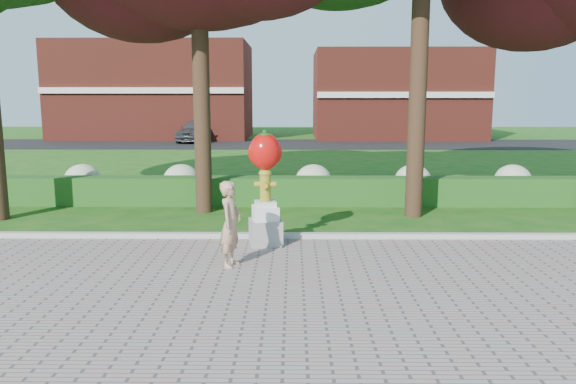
% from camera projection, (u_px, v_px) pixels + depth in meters
% --- Properties ---
extents(ground, '(100.00, 100.00, 0.00)m').
position_uv_depth(ground, '(269.00, 286.00, 9.15)').
color(ground, '#144B12').
rests_on(ground, ground).
extents(curb, '(40.00, 0.18, 0.15)m').
position_uv_depth(curb, '(275.00, 236.00, 12.09)').
color(curb, '#ADADA5').
rests_on(curb, ground).
extents(lawn_hedge, '(24.00, 0.70, 0.80)m').
position_uv_depth(lawn_hedge, '(280.00, 191.00, 15.98)').
color(lawn_hedge, '#144716').
rests_on(lawn_hedge, ground).
extents(hydrangea_row, '(20.10, 1.10, 0.99)m').
position_uv_depth(hydrangea_row, '(299.00, 181.00, 16.94)').
color(hydrangea_row, '#ACB489').
rests_on(hydrangea_row, ground).
extents(street, '(50.00, 8.00, 0.02)m').
position_uv_depth(street, '(288.00, 144.00, 36.75)').
color(street, black).
rests_on(street, ground).
extents(building_left, '(14.00, 8.00, 7.00)m').
position_uv_depth(building_left, '(156.00, 91.00, 42.18)').
color(building_left, maroon).
rests_on(building_left, ground).
extents(building_right, '(12.00, 8.00, 6.40)m').
position_uv_depth(building_right, '(395.00, 95.00, 42.06)').
color(building_right, maroon).
rests_on(building_right, ground).
extents(hydrant_sculpture, '(0.74, 0.74, 2.35)m').
position_uv_depth(hydrant_sculpture, '(265.00, 185.00, 11.40)').
color(hydrant_sculpture, gray).
rests_on(hydrant_sculpture, walkway).
extents(woman, '(0.50, 0.64, 1.55)m').
position_uv_depth(woman, '(231.00, 224.00, 9.97)').
color(woman, tan).
rests_on(woman, walkway).
extents(parked_car, '(2.51, 4.82, 1.57)m').
position_uv_depth(parked_car, '(197.00, 130.00, 38.36)').
color(parked_car, '#3E4145').
rests_on(parked_car, street).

